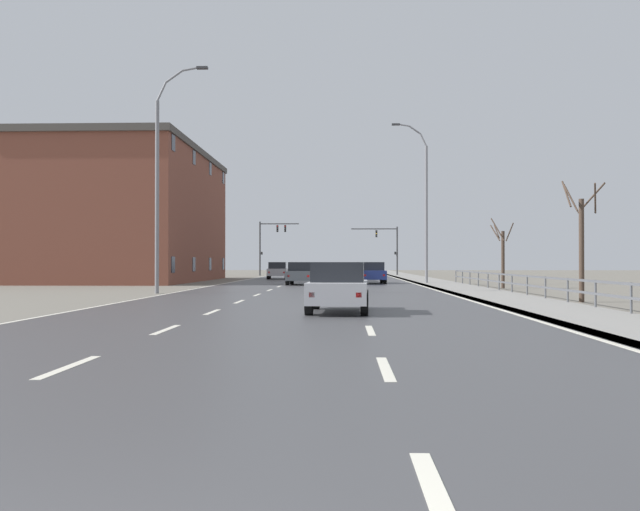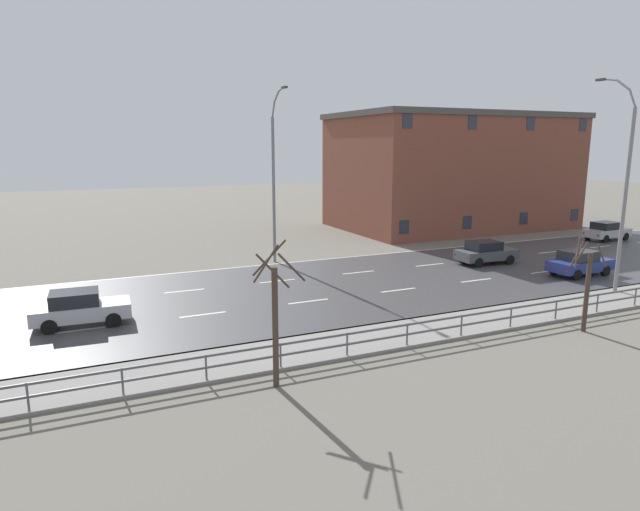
{
  "view_description": "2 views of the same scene",
  "coord_description": "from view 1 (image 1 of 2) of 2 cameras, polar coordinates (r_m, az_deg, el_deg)",
  "views": [
    {
      "loc": [
        1.71,
        -2.32,
        1.57
      ],
      "look_at": [
        -0.06,
        49.44,
        2.08
      ],
      "focal_mm": 37.43,
      "sensor_mm": 36.0,
      "label": 1
    },
    {
      "loc": [
        27.06,
        18.51,
        7.86
      ],
      "look_at": [
        0.0,
        30.71,
        1.85
      ],
      "focal_mm": 30.64,
      "sensor_mm": 36.0,
      "label": 2
    }
  ],
  "objects": [
    {
      "name": "guardrail",
      "position": [
        29.53,
        17.97,
        -2.22
      ],
      "size": [
        0.07,
        39.86,
        1.0
      ],
      "color": "#515459",
      "rests_on": "ground"
    },
    {
      "name": "ground_plane",
      "position": [
        50.38,
        0.02,
        -2.42
      ],
      "size": [
        160.0,
        160.0,
        0.12
      ],
      "color": "#666056"
    },
    {
      "name": "street_lamp_midground",
      "position": [
        47.64,
        8.9,
        4.27
      ],
      "size": [
        2.53,
        0.24,
        11.41
      ],
      "color": "slate",
      "rests_on": "ground"
    },
    {
      "name": "car_distant",
      "position": [
        20.68,
        1.6,
        -2.69
      ],
      "size": [
        1.97,
        4.17,
        1.57
      ],
      "rotation": [
        0.0,
        0.0,
        -0.04
      ],
      "color": "#B7B7BC",
      "rests_on": "ground"
    },
    {
      "name": "car_near_left",
      "position": [
        45.89,
        -1.61,
        -1.52
      ],
      "size": [
        1.97,
        4.17,
        1.57
      ],
      "rotation": [
        0.0,
        0.0,
        -0.04
      ],
      "color": "#474C51",
      "rests_on": "ground"
    },
    {
      "name": "street_lamp_left_bank",
      "position": [
        34.53,
        -13.49,
        6.1
      ],
      "size": [
        2.65,
        0.24,
        11.42
      ],
      "color": "slate",
      "rests_on": "ground"
    },
    {
      "name": "road_asphalt_strip",
      "position": [
        62.36,
        0.39,
        -2.0
      ],
      "size": [
        14.0,
        120.0,
        0.03
      ],
      "color": "#3D3D3F",
      "rests_on": "ground"
    },
    {
      "name": "car_near_right",
      "position": [
        48.8,
        4.49,
        -1.47
      ],
      "size": [
        1.95,
        4.16,
        1.57
      ],
      "rotation": [
        0.0,
        0.0,
        0.04
      ],
      "color": "navy",
      "rests_on": "ground"
    },
    {
      "name": "car_far_right",
      "position": [
        61.72,
        -3.65,
        -1.28
      ],
      "size": [
        1.99,
        4.18,
        1.57
      ],
      "rotation": [
        0.0,
        0.0,
        0.05
      ],
      "color": "#B7B7BC",
      "rests_on": "ground"
    },
    {
      "name": "traffic_signal_left",
      "position": [
        77.41,
        -4.36,
        1.43
      ],
      "size": [
        4.61,
        0.36,
        6.26
      ],
      "color": "#38383A",
      "rests_on": "ground"
    },
    {
      "name": "sidewalk_right",
      "position": [
        62.7,
        8.12,
        -1.94
      ],
      "size": [
        3.0,
        120.0,
        0.12
      ],
      "color": "gray",
      "rests_on": "ground"
    },
    {
      "name": "brick_building",
      "position": [
        57.5,
        -16.5,
        3.28
      ],
      "size": [
        13.5,
        21.84,
        10.8
      ],
      "color": "brown",
      "rests_on": "ground"
    },
    {
      "name": "traffic_signal_right",
      "position": [
        76.37,
        5.85,
        1.07
      ],
      "size": [
        5.32,
        0.36,
        5.62
      ],
      "color": "#38383A",
      "rests_on": "ground"
    },
    {
      "name": "bare_tree_mid",
      "position": [
        28.07,
        21.45,
        1.08
      ],
      "size": [
        1.52,
        1.68,
        4.83
      ],
      "color": "#423328",
      "rests_on": "ground"
    },
    {
      "name": "bare_tree_far",
      "position": [
        41.46,
        15.33,
        0.05
      ],
      "size": [
        1.29,
        1.34,
        4.23
      ],
      "color": "#423328",
      "rests_on": "ground"
    }
  ]
}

